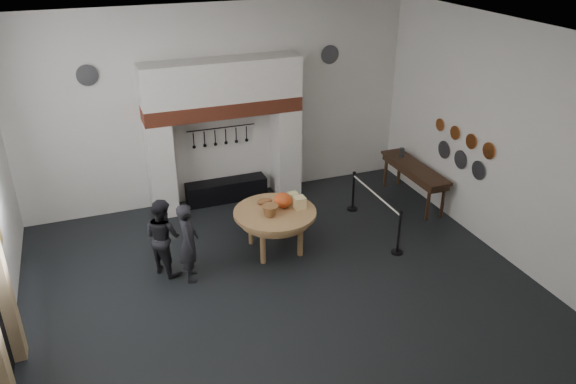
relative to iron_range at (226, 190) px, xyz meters
name	(u,v)px	position (x,y,z in m)	size (l,w,h in m)	color
floor	(280,285)	(0.00, -3.72, -0.25)	(9.00, 8.00, 0.02)	black
ceiling	(278,36)	(0.00, -3.72, 4.25)	(9.00, 8.00, 0.02)	silver
wall_back	(219,106)	(0.00, 0.28, 2.00)	(9.00, 0.02, 4.50)	silver
wall_front	(407,319)	(0.00, -7.72, 2.00)	(9.00, 0.02, 4.50)	silver
wall_right	(500,140)	(4.50, -3.72, 2.00)	(0.02, 8.00, 4.50)	silver
chimney_pier_left	(161,168)	(-1.48, -0.07, 0.82)	(0.55, 0.70, 2.15)	silver
chimney_pier_right	(286,151)	(1.48, -0.07, 0.82)	(0.55, 0.70, 2.15)	silver
hearth_brick_band	(223,108)	(0.00, -0.07, 2.06)	(3.50, 0.72, 0.32)	#9E442B
chimney_hood	(221,80)	(0.00, -0.07, 2.67)	(3.50, 0.70, 0.90)	silver
iron_range	(226,190)	(0.00, 0.00, 0.00)	(1.90, 0.45, 0.50)	black
utensil_rail	(221,128)	(0.00, 0.20, 1.50)	(0.02, 0.02, 1.60)	black
door_jamb_far	(1,286)	(-4.38, -4.02, 1.05)	(0.22, 0.30, 2.60)	tan
work_table	(275,213)	(0.34, -2.50, 0.59)	(1.64, 1.64, 0.07)	tan
pumpkin	(283,200)	(0.54, -2.40, 0.78)	(0.36, 0.36, 0.31)	#EE5121
cheese_block_big	(299,203)	(0.84, -2.55, 0.74)	(0.22, 0.22, 0.24)	#FFE198
cheese_block_small	(293,197)	(0.82, -2.25, 0.72)	(0.18, 0.18, 0.20)	#F3F492
wicker_basket	(270,211)	(0.19, -2.65, 0.73)	(0.32, 0.32, 0.22)	olive
bread_loaf	(264,201)	(0.24, -2.15, 0.69)	(0.31, 0.18, 0.13)	#925A34
visitor_near	(189,242)	(-1.46, -2.90, 0.52)	(0.56, 0.37, 1.54)	black
visitor_far	(163,236)	(-1.86, -2.50, 0.51)	(0.74, 0.57, 1.51)	black
side_table	(415,167)	(4.10, -1.60, 0.62)	(0.55, 2.20, 0.06)	#3B2415
pewter_jug	(402,153)	(4.10, -1.00, 0.76)	(0.12, 0.12, 0.22)	#47474C
copper_pan_a	(489,151)	(4.46, -3.52, 1.70)	(0.34, 0.34, 0.03)	#C6662D
copper_pan_b	(471,141)	(4.46, -2.97, 1.70)	(0.32, 0.32, 0.03)	#C6662D
copper_pan_c	(455,133)	(4.46, -2.42, 1.70)	(0.30, 0.30, 0.03)	#C6662D
copper_pan_d	(440,125)	(4.46, -1.87, 1.70)	(0.28, 0.28, 0.03)	#C6662D
pewter_plate_left	(478,170)	(4.46, -3.32, 1.20)	(0.40, 0.40, 0.03)	#4C4C51
pewter_plate_mid	(460,160)	(4.46, -2.72, 1.20)	(0.40, 0.40, 0.03)	#4C4C51
pewter_plate_right	(444,150)	(4.46, -2.12, 1.20)	(0.40, 0.40, 0.03)	#4C4C51
pewter_plate_back_left	(87,75)	(-2.70, 0.24, 2.95)	(0.44, 0.44, 0.03)	#4C4C51
pewter_plate_back_right	(330,55)	(2.70, 0.24, 2.95)	(0.44, 0.44, 0.03)	#4C4C51
barrier_post_near	(399,233)	(2.59, -3.51, 0.20)	(0.05, 0.05, 0.90)	black
barrier_post_far	(353,192)	(2.59, -1.51, 0.20)	(0.05, 0.05, 0.90)	black
barrier_rope	(376,194)	(2.59, -2.51, 0.60)	(0.04, 0.04, 2.00)	white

